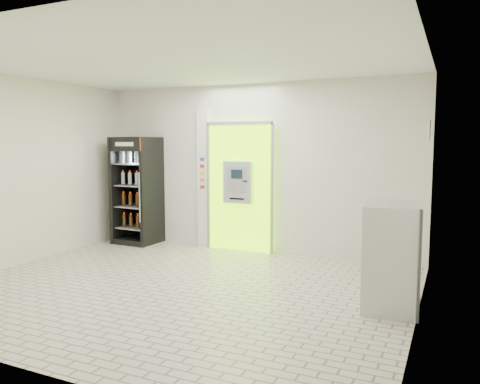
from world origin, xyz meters
The scene contains 7 objects.
ground centered at (0.00, 0.00, 0.00)m, with size 6.00×6.00×0.00m, color beige.
room_shell centered at (0.00, 0.00, 1.84)m, with size 6.00×6.00×6.00m.
atm_assembly centered at (-0.20, 2.41, 1.17)m, with size 1.30×0.24×2.33m.
pillar centered at (-0.98, 2.45, 1.30)m, with size 0.22×0.11×2.60m.
beverage_cooler centered at (-2.29, 2.15, 0.99)m, with size 0.81×0.75×2.06m.
steel_cabinet centered at (2.68, 0.46, 0.62)m, with size 0.72×0.99×1.25m.
exit_sign centered at (2.99, 1.40, 2.12)m, with size 0.02×0.22×0.26m.
Camera 1 is at (3.33, -5.22, 1.95)m, focal length 35.00 mm.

